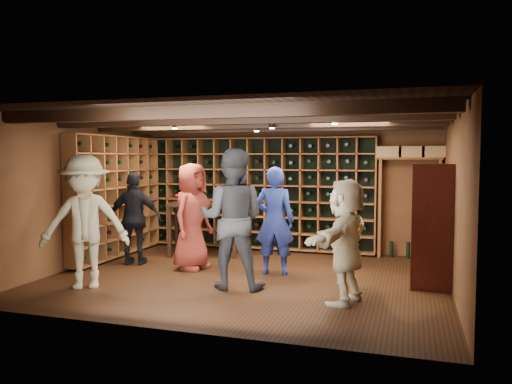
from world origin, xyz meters
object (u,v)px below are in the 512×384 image
(man_grey_suit, at_px, (232,219))
(guest_khaki, at_px, (85,222))
(display_cabinet, at_px, (431,229))
(guest_red_floral, at_px, (192,216))
(man_blue_shirt, at_px, (275,221))
(guest_woman_black, at_px, (135,219))
(tasting_table, at_px, (204,210))
(guest_beige, at_px, (346,241))

(man_grey_suit, distance_m, guest_khaki, 2.11)
(display_cabinet, relative_size, guest_red_floral, 0.99)
(man_blue_shirt, bearing_deg, man_grey_suit, 63.81)
(man_blue_shirt, height_order, guest_woman_black, man_blue_shirt)
(guest_woman_black, height_order, tasting_table, guest_woman_black)
(guest_red_floral, bearing_deg, man_grey_suit, -121.18)
(man_blue_shirt, bearing_deg, guest_khaki, 27.87)
(man_grey_suit, bearing_deg, guest_woman_black, -31.63)
(tasting_table, bearing_deg, man_blue_shirt, -45.30)
(guest_red_floral, relative_size, guest_woman_black, 1.10)
(guest_khaki, bearing_deg, guest_beige, -22.30)
(man_blue_shirt, height_order, guest_khaki, guest_khaki)
(tasting_table, bearing_deg, guest_woman_black, -138.59)
(guest_woman_black, distance_m, guest_beige, 3.98)
(man_blue_shirt, distance_m, man_grey_suit, 1.06)
(display_cabinet, bearing_deg, man_blue_shirt, 176.11)
(guest_woman_black, bearing_deg, guest_red_floral, 169.58)
(guest_red_floral, distance_m, guest_beige, 2.96)
(man_grey_suit, height_order, guest_beige, man_grey_suit)
(man_blue_shirt, distance_m, tasting_table, 2.01)
(guest_khaki, distance_m, tasting_table, 2.79)
(man_blue_shirt, xyz_separation_m, guest_khaki, (-2.37, -1.61, 0.09))
(display_cabinet, xyz_separation_m, man_grey_suit, (-2.71, -0.83, 0.14))
(display_cabinet, bearing_deg, man_grey_suit, -163.00)
(guest_red_floral, xyz_separation_m, tasting_table, (-0.26, 1.13, -0.01))
(guest_red_floral, height_order, guest_khaki, guest_khaki)
(guest_woman_black, height_order, guest_beige, guest_woman_black)
(display_cabinet, height_order, guest_beige, display_cabinet)
(man_blue_shirt, relative_size, guest_red_floral, 0.97)
(man_blue_shirt, distance_m, guest_woman_black, 2.51)
(man_grey_suit, relative_size, tasting_table, 1.38)
(guest_khaki, bearing_deg, display_cabinet, -10.86)
(guest_red_floral, distance_m, guest_woman_black, 1.09)
(man_blue_shirt, xyz_separation_m, tasting_table, (-1.68, 1.09, 0.01))
(guest_woman_black, bearing_deg, display_cabinet, 168.52)
(guest_khaki, relative_size, guest_beige, 1.19)
(man_grey_suit, relative_size, guest_khaki, 1.05)
(guest_khaki, bearing_deg, guest_red_floral, 30.94)
(man_blue_shirt, height_order, man_grey_suit, man_grey_suit)
(guest_beige, bearing_deg, guest_woman_black, -92.04)
(man_grey_suit, bearing_deg, guest_beige, 163.19)
(guest_woman_black, bearing_deg, guest_beige, 152.19)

